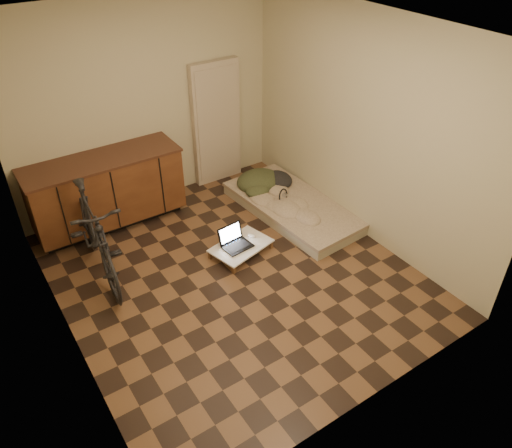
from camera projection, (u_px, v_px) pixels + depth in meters
room_shell at (230, 171)px, 4.78m from camera, size 3.50×4.00×2.60m
cabinets at (107, 191)px, 6.08m from camera, size 1.84×0.62×0.91m
appliance_panel at (216, 123)px, 6.79m from camera, size 0.70×0.10×1.70m
bicycle at (94, 230)px, 5.25m from camera, size 0.65×1.76×1.12m
futon at (293, 207)px, 6.49m from camera, size 1.04×1.96×0.16m
clothing_pile at (264, 175)px, 6.74m from camera, size 0.69×0.59×0.26m
headphones at (283, 196)px, 6.42m from camera, size 0.29×0.28×0.15m
lap_desk at (241, 246)px, 5.78m from camera, size 0.77×0.59×0.11m
laptop at (235, 242)px, 5.74m from camera, size 0.35×0.32×0.22m
mouse at (252, 236)px, 5.89m from camera, size 0.10×0.12×0.04m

